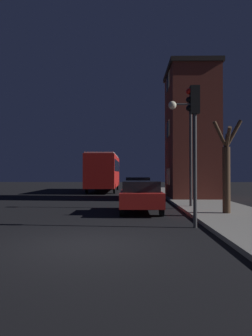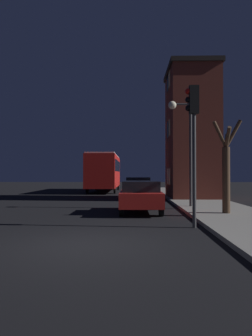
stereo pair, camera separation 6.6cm
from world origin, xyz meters
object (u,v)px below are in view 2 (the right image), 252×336
bus (104,170)px  car_near_lane (141,196)px  traffic_light (193,126)px  streetlamp (183,133)px  car_mid_lane (138,187)px  bare_tree (226,168)px

bus → car_near_lane: bus is taller
car_near_lane → bus: bearing=100.2°
traffic_light → bus: 21.91m
streetlamp → traffic_light: bearing=-95.6°
bus → car_mid_lane: (3.14, -8.47, -1.35)m
streetlamp → bus: bearing=108.5°
bare_tree → car_mid_lane: bare_tree is taller
bare_tree → bus: bare_tree is taller
streetlamp → traffic_light: streetlamp is taller
streetlamp → car_near_lane: (-2.14, -1.64, -2.98)m
streetlamp → car_near_lane: 4.02m
streetlamp → car_mid_lane: size_ratio=1.22×
streetlamp → traffic_light: (-0.55, -5.65, -0.48)m
streetlamp → traffic_light: size_ratio=1.14×
car_near_lane → traffic_light: bearing=-68.4°
bare_tree → car_near_lane: 3.83m
streetlamp → bus: (-5.26, 15.71, -1.62)m
traffic_light → bus: (-4.70, 21.37, -1.14)m
bare_tree → bus: size_ratio=0.36×
traffic_light → bare_tree: 3.64m
car_near_lane → bare_tree: bearing=-18.7°
bus → car_near_lane: size_ratio=2.72×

